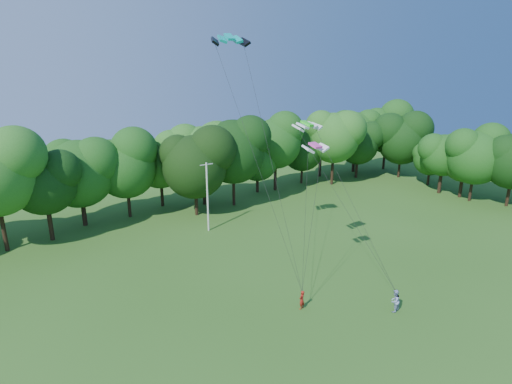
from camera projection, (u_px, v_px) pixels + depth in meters
utility_pole at (207, 196)px, 45.75m from camera, size 1.63×0.20×8.14m
kite_flyer_left at (302, 300)px, 31.00m from camera, size 0.66×0.53×1.56m
kite_flyer_right at (395, 301)px, 30.61m from camera, size 0.98×0.82×1.83m
kite_teal at (229, 37)px, 32.76m from camera, size 3.33×2.07×0.69m
kite_green at (307, 123)px, 33.76m from camera, size 2.68×1.34×0.45m
kite_pink at (315, 145)px, 30.91m from camera, size 2.11×1.13×0.39m
tree_back_center at (194, 154)px, 49.90m from camera, size 8.88×8.88×12.92m
tree_back_east at (321, 139)px, 70.21m from camera, size 7.48×7.48×10.89m
tree_flank_east at (465, 160)px, 58.16m from camera, size 6.21×6.21×9.03m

